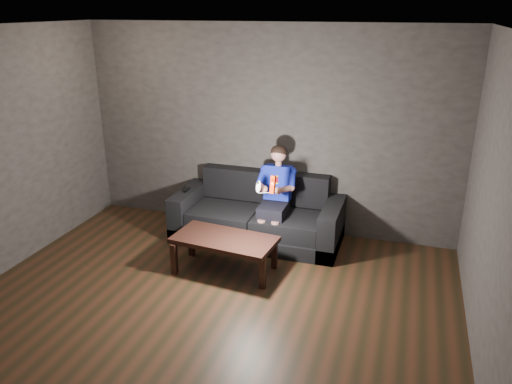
% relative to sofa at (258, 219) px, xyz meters
% --- Properties ---
extents(floor, '(5.00, 5.00, 0.00)m').
position_rel_sofa_xyz_m(floor, '(-0.01, -2.08, -0.27)').
color(floor, black).
rests_on(floor, ground).
extents(back_wall, '(5.00, 0.04, 2.70)m').
position_rel_sofa_xyz_m(back_wall, '(-0.01, 0.42, 1.08)').
color(back_wall, '#332D2C').
rests_on(back_wall, ground).
extents(right_wall, '(0.04, 5.00, 2.70)m').
position_rel_sofa_xyz_m(right_wall, '(2.49, -2.08, 1.08)').
color(right_wall, '#332D2C').
rests_on(right_wall, ground).
extents(ceiling, '(5.00, 5.00, 0.02)m').
position_rel_sofa_xyz_m(ceiling, '(-0.01, -2.08, 2.43)').
color(ceiling, white).
rests_on(ceiling, back_wall).
extents(sofa, '(2.15, 0.93, 0.83)m').
position_rel_sofa_xyz_m(sofa, '(0.00, 0.00, 0.00)').
color(sofa, black).
rests_on(sofa, floor).
extents(child, '(0.49, 0.60, 1.20)m').
position_rel_sofa_xyz_m(child, '(0.24, -0.05, 0.46)').
color(child, black).
rests_on(child, sofa).
extents(wii_remote_red, '(0.06, 0.08, 0.21)m').
position_rel_sofa_xyz_m(wii_remote_red, '(0.34, -0.52, 0.69)').
color(wii_remote_red, '#F12A02').
rests_on(wii_remote_red, child).
extents(nunchuk_white, '(0.08, 0.10, 0.15)m').
position_rel_sofa_xyz_m(nunchuk_white, '(0.16, -0.51, 0.64)').
color(nunchuk_white, white).
rests_on(nunchuk_white, child).
extents(wii_remote_black, '(0.06, 0.16, 0.03)m').
position_rel_sofa_xyz_m(wii_remote_black, '(-0.97, -0.08, 0.33)').
color(wii_remote_black, black).
rests_on(wii_remote_black, sofa).
extents(coffee_table, '(1.21, 0.69, 0.42)m').
position_rel_sofa_xyz_m(coffee_table, '(-0.11, -0.94, 0.09)').
color(coffee_table, black).
rests_on(coffee_table, floor).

